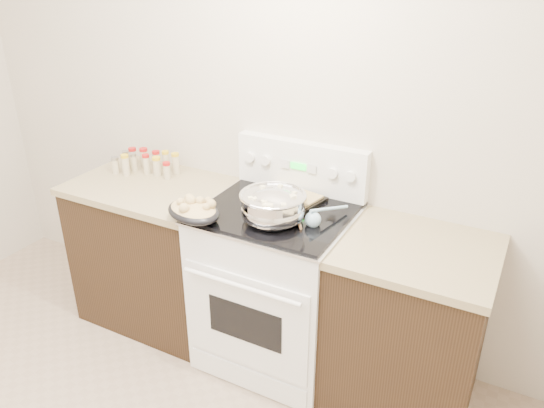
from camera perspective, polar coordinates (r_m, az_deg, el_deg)
The scene contains 9 objects.
counter_left at distance 3.38m, azimuth -12.07°, elevation -4.97°, with size 0.93×0.67×0.92m.
counter_right at distance 2.79m, azimuth 14.31°, elevation -12.65°, with size 0.73×0.67×0.92m.
kitchen_range at distance 2.96m, azimuth 0.50°, elevation -8.52°, with size 0.78×0.73×1.22m.
mixing_bowl at distance 2.59m, azimuth 0.09°, elevation -0.36°, with size 0.40×0.40×0.19m.
roasting_pan at distance 2.65m, azimuth -8.44°, elevation -0.65°, with size 0.36×0.30×0.12m.
baking_sheet at distance 2.83m, azimuth 1.75°, elevation 0.79°, with size 0.40×0.31×0.06m.
wooden_spoon at distance 2.63m, azimuth 1.34°, elevation -1.51°, with size 0.17×0.23×0.04m.
blue_ladle at distance 2.58m, azimuth 4.63°, elevation -1.55°, with size 0.14×0.26×0.10m.
spice_jars at distance 3.34m, azimuth -13.42°, elevation 4.39°, with size 0.39×0.22×0.13m.
Camera 1 is at (1.48, -0.75, 2.16)m, focal length 35.00 mm.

